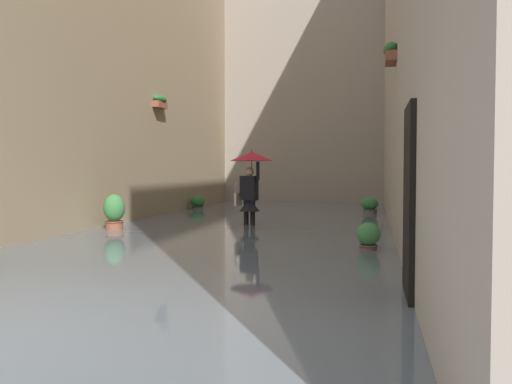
% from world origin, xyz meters
% --- Properties ---
extents(ground_plane, '(60.00, 60.00, 0.00)m').
position_xyz_m(ground_plane, '(0.00, -9.21, 0.00)').
color(ground_plane, gray).
extents(flood_water, '(7.35, 24.41, 0.19)m').
position_xyz_m(flood_water, '(0.00, -9.21, 0.10)').
color(flood_water, slate).
rests_on(flood_water, ground_plane).
extents(building_facade_right, '(2.04, 22.41, 10.87)m').
position_xyz_m(building_facade_right, '(4.17, -9.20, 5.43)').
color(building_facade_right, tan).
rests_on(building_facade_right, ground_plane).
extents(building_facade_far, '(10.15, 1.80, 12.80)m').
position_xyz_m(building_facade_far, '(0.00, -19.31, 6.40)').
color(building_facade_far, '#A89989').
rests_on(building_facade_far, ground_plane).
extents(person_wading, '(1.03, 1.03, 2.02)m').
position_xyz_m(person_wading, '(0.00, -8.80, 1.42)').
color(person_wading, black).
rests_on(person_wading, ground_plane).
extents(potted_plant_far_right, '(0.48, 0.48, 0.63)m').
position_xyz_m(potted_plant_far_right, '(2.95, -13.70, 0.34)').
color(potted_plant_far_right, '#66605B').
rests_on(potted_plant_far_right, ground_plane).
extents(potted_plant_near_left, '(0.40, 0.40, 0.64)m').
position_xyz_m(potted_plant_near_left, '(-2.81, -5.28, 0.36)').
color(potted_plant_near_left, brown).
rests_on(potted_plant_near_left, ground_plane).
extents(potted_plant_far_left, '(0.50, 0.50, 0.68)m').
position_xyz_m(potted_plant_far_left, '(-2.78, -12.87, 0.37)').
color(potted_plant_far_left, '#66605B').
rests_on(potted_plant_far_left, ground_plane).
extents(potted_plant_mid_right, '(0.47, 0.47, 0.97)m').
position_xyz_m(potted_plant_mid_right, '(2.74, -7.18, 0.53)').
color(potted_plant_mid_right, '#9E563D').
rests_on(potted_plant_mid_right, ground_plane).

